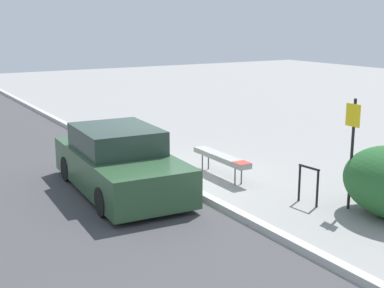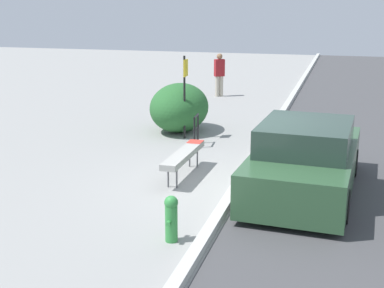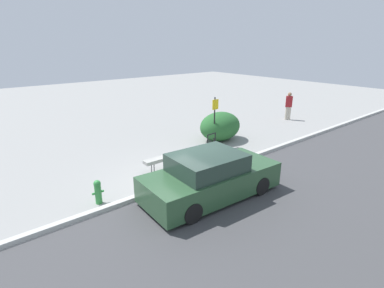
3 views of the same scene
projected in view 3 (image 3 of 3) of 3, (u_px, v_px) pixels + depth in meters
name	position (u px, v px, depth m)	size (l,w,h in m)	color
ground_plane	(178.00, 184.00, 10.36)	(60.00, 60.00, 0.00)	gray
road_strip	(319.00, 265.00, 6.60)	(60.00, 10.00, 0.01)	#424244
curb	(178.00, 182.00, 10.34)	(60.00, 0.20, 0.13)	#B7B7B2
bench	(169.00, 157.00, 11.46)	(2.14, 0.37, 0.58)	#515156
bike_rack	(211.00, 140.00, 13.37)	(0.55, 0.10, 0.83)	black
sign_post	(215.00, 117.00, 13.85)	(0.36, 0.08, 2.30)	black
fire_hydrant	(98.00, 191.00, 9.02)	(0.36, 0.22, 0.77)	#338C3F
shrub_hedge	(220.00, 126.00, 14.83)	(2.22, 1.67, 1.42)	#28602D
pedestrian	(289.00, 105.00, 18.74)	(0.40, 0.44, 1.73)	#B7AD99
parked_car_near	(210.00, 177.00, 9.34)	(4.52, 2.12, 1.46)	black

